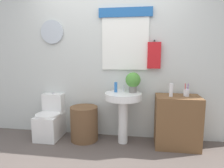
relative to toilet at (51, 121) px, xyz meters
The scene contains 10 objects.
back_wall 1.43m from the toilet, 15.50° to the left, with size 4.40×0.18×2.60m.
toilet is the anchor object (origin of this frame).
laundry_hamper 0.58m from the toilet, ahead, with size 0.43×0.43×0.54m, color brown.
pedestal_sink 1.24m from the toilet, ahead, with size 0.55×0.55×0.78m.
faucet 1.33m from the toilet, ahead, with size 0.03×0.03×0.10m, color silver.
wooden_cabinet 2.00m from the toilet, ahead, with size 0.63×0.44×0.76m, color brown.
soap_bottle 1.23m from the toilet, ahead, with size 0.05×0.05×0.15m, color #2D6BB7.
potted_plant 1.51m from the toilet, ahead, with size 0.23×0.23×0.31m.
lotion_bottle 1.98m from the toilet, ahead, with size 0.05×0.05×0.19m, color white.
toothbrush_cup 2.18m from the toilet, ahead, with size 0.08×0.08×0.19m.
Camera 1 is at (0.53, -2.08, 1.37)m, focal length 32.01 mm.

